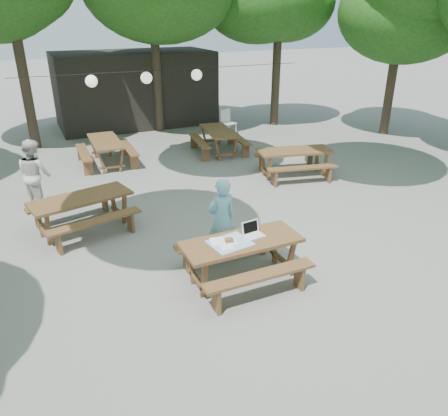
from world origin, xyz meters
TOP-DOWN VIEW (x-y plane):
  - ground at (0.00, 0.00)m, footprint 80.00×80.00m
  - pavilion at (0.50, 10.50)m, footprint 6.00×3.00m
  - main_picnic_table at (-0.79, -1.49)m, footprint 2.00×1.58m
  - picnic_table_nw at (-2.95, 1.53)m, footprint 2.21×1.97m
  - picnic_table_ne at (2.86, 2.50)m, footprint 2.21×1.97m
  - picnic_table_far_w at (-1.66, 5.67)m, footprint 1.63×2.02m
  - picnic_table_far_e at (1.87, 5.38)m, footprint 1.82×2.10m
  - woman at (-0.79, -0.67)m, footprint 0.61×0.44m
  - second_person at (-3.71, 3.17)m, footprint 0.94×1.00m
  - plastic_chair at (3.17, 7.41)m, footprint 0.54×0.54m
  - laptop at (-0.55, -1.40)m, footprint 0.36×0.30m
  - tabletop_clutter at (-1.02, -1.49)m, footprint 0.72×0.63m
  - paper_lanterns at (-0.19, 6.00)m, footprint 9.00×0.34m

SIDE VIEW (x-z plane):
  - ground at x=0.00m, z-range 0.00..0.00m
  - plastic_chair at x=3.17m, z-range -0.19..0.71m
  - main_picnic_table at x=-0.79m, z-range 0.01..0.76m
  - picnic_table_nw at x=-2.95m, z-range 0.01..0.76m
  - picnic_table_ne at x=2.86m, z-range 0.01..0.76m
  - picnic_table_far_w at x=-1.66m, z-range 0.01..0.76m
  - picnic_table_far_e at x=1.87m, z-range 0.01..0.76m
  - tabletop_clutter at x=-1.02m, z-range 0.72..0.80m
  - woman at x=-0.79m, z-range 0.00..1.56m
  - laptop at x=-0.55m, z-range 0.69..0.93m
  - second_person at x=-3.71m, z-range 0.00..1.64m
  - pavilion at x=0.50m, z-range 0.00..2.80m
  - paper_lanterns at x=-0.19m, z-range 2.21..2.59m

